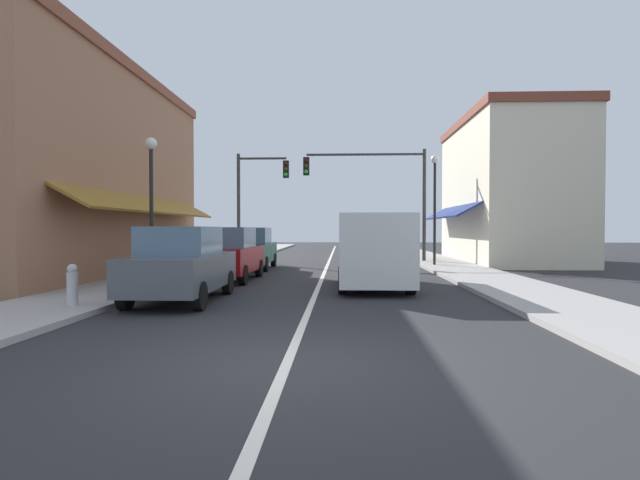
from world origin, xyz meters
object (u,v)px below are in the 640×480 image
object	(u,v)px
traffic_signal_left_corner	(255,191)
street_lamp_right_mid	(435,192)
parked_car_nearest_left	(182,264)
parked_car_third_left	(251,248)
fire_hydrant	(72,285)
street_lamp_left_near	(151,185)
parked_car_second_left	(228,254)
traffic_signal_mast_arm	(381,184)
van_in_lane	(373,248)

from	to	relation	value
traffic_signal_left_corner	street_lamp_right_mid	bearing A→B (deg)	-23.56
parked_car_nearest_left	traffic_signal_left_corner	xyz separation A→B (m)	(-0.84, 14.85, 2.84)
parked_car_third_left	fire_hydrant	size ratio (longest dim) A/B	4.73
street_lamp_left_near	fire_hydrant	xyz separation A→B (m)	(0.21, -4.96, -2.51)
parked_car_second_left	traffic_signal_mast_arm	size ratio (longest dim) A/B	0.67
parked_car_nearest_left	fire_hydrant	distance (m)	2.39
parked_car_second_left	traffic_signal_left_corner	world-z (taller)	traffic_signal_left_corner
van_in_lane	traffic_signal_left_corner	xyz separation A→B (m)	(-5.52, 11.72, 2.57)
traffic_signal_mast_arm	fire_hydrant	xyz separation A→B (m)	(-7.55, -15.26, -3.41)
traffic_signal_left_corner	street_lamp_left_near	world-z (taller)	traffic_signal_left_corner
van_in_lane	street_lamp_right_mid	size ratio (longest dim) A/B	1.04
parked_car_third_left	street_lamp_left_near	xyz separation A→B (m)	(-1.93, -6.21, 2.18)
van_in_lane	traffic_signal_mast_arm	world-z (taller)	traffic_signal_mast_arm
traffic_signal_mast_arm	fire_hydrant	size ratio (longest dim) A/B	7.06
van_in_lane	traffic_signal_left_corner	world-z (taller)	traffic_signal_left_corner
street_lamp_left_near	parked_car_second_left	bearing A→B (deg)	35.01
parked_car_nearest_left	van_in_lane	bearing A→B (deg)	33.30
van_in_lane	street_lamp_left_near	world-z (taller)	street_lamp_left_near
parked_car_second_left	parked_car_third_left	distance (m)	4.79
parked_car_nearest_left	street_lamp_left_near	bearing A→B (deg)	120.10
parked_car_third_left	van_in_lane	xyz separation A→B (m)	(4.80, -6.55, 0.27)
parked_car_nearest_left	traffic_signal_left_corner	bearing A→B (deg)	92.82
parked_car_second_left	traffic_signal_left_corner	xyz separation A→B (m)	(-0.83, 9.97, 2.84)
parked_car_nearest_left	street_lamp_left_near	world-z (taller)	street_lamp_left_near
traffic_signal_left_corner	street_lamp_left_near	size ratio (longest dim) A/B	1.26
traffic_signal_mast_arm	traffic_signal_left_corner	size ratio (longest dim) A/B	1.08
parked_car_second_left	traffic_signal_left_corner	distance (m)	10.40
fire_hydrant	parked_car_nearest_left	bearing A→B (deg)	39.32
traffic_signal_left_corner	fire_hydrant	xyz separation A→B (m)	(-0.99, -16.35, -3.17)
traffic_signal_mast_arm	street_lamp_right_mid	bearing A→B (deg)	-51.28
van_in_lane	traffic_signal_mast_arm	distance (m)	11.05
van_in_lane	traffic_signal_mast_arm	size ratio (longest dim) A/B	0.84
parked_car_nearest_left	street_lamp_left_near	size ratio (longest dim) A/B	0.91
van_in_lane	traffic_signal_left_corner	size ratio (longest dim) A/B	0.91
parked_car_third_left	fire_hydrant	bearing A→B (deg)	-99.35
traffic_signal_mast_arm	street_lamp_right_mid	distance (m)	3.54
parked_car_nearest_left	parked_car_third_left	xyz separation A→B (m)	(-0.11, 9.67, 0.00)
parked_car_third_left	traffic_signal_left_corner	size ratio (longest dim) A/B	0.72
fire_hydrant	parked_car_second_left	bearing A→B (deg)	74.05
parked_car_second_left	fire_hydrant	size ratio (longest dim) A/B	4.75
parked_car_second_left	van_in_lane	bearing A→B (deg)	-19.49
parked_car_nearest_left	street_lamp_right_mid	distance (m)	13.80
parked_car_second_left	fire_hydrant	world-z (taller)	parked_car_second_left
street_lamp_right_mid	fire_hydrant	size ratio (longest dim) A/B	5.74
traffic_signal_mast_arm	street_lamp_left_near	bearing A→B (deg)	-126.98
parked_car_nearest_left	street_lamp_right_mid	world-z (taller)	street_lamp_right_mid
street_lamp_left_near	street_lamp_right_mid	xyz separation A→B (m)	(9.94, 7.58, 0.29)
parked_car_third_left	traffic_signal_mast_arm	bearing A→B (deg)	34.43
parked_car_nearest_left	van_in_lane	distance (m)	5.64
parked_car_second_left	traffic_signal_mast_arm	bearing A→B (deg)	58.19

